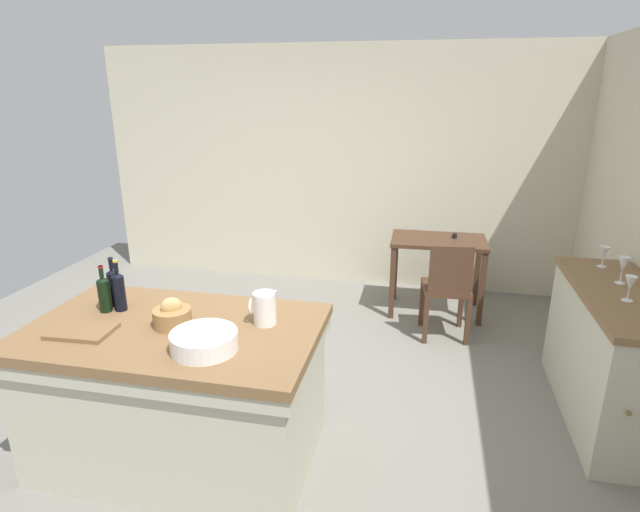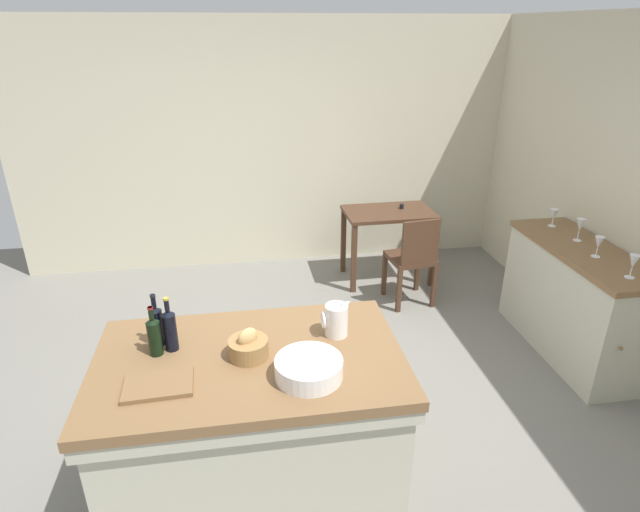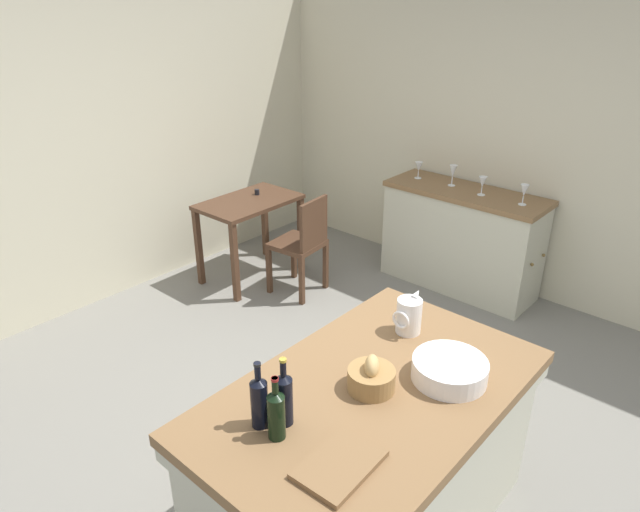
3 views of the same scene
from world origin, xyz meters
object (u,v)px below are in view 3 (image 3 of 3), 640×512
island_table (369,456)px  wash_bowl (450,370)px  bread_basket (371,378)px  wine_glass_middle (453,172)px  pitcher (409,315)px  wine_glass_right (419,167)px  cutting_board (339,464)px  side_cabinet (461,239)px  wine_bottle_dark (284,397)px  wine_bottle_amber (259,401)px  wine_bottle_green (276,413)px  wine_glass_far_left (524,191)px  writing_desk (250,213)px  wine_glass_left (483,183)px  wooden_chair (303,242)px

island_table → wash_bowl: (0.29, -0.22, 0.45)m
bread_basket → wine_glass_middle: bearing=22.8°
island_table → pitcher: pitcher is taller
wine_glass_right → island_table: bearing=-151.1°
island_table → cutting_board: cutting_board is taller
island_table → wine_glass_right: (2.63, 1.45, 0.55)m
side_cabinet → wine_bottle_dark: wine_bottle_dark is taller
wash_bowl → wine_glass_middle: bearing=29.6°
wine_bottle_amber → wine_bottle_green: wine_bottle_amber is taller
wine_bottle_green → wine_glass_far_left: (3.08, 0.34, 0.05)m
cutting_board → wine_glass_middle: 3.36m
side_cabinet → wine_bottle_green: wine_bottle_green is taller
wine_glass_middle → writing_desk: bearing=129.8°
writing_desk → wine_bottle_amber: 3.05m
wash_bowl → wine_bottle_dark: 0.79m
pitcher → wine_glass_left: size_ratio=1.45×
pitcher → wine_glass_right: 2.50m
cutting_board → wine_bottle_green: 0.31m
side_cabinet → wooden_chair: side_cabinet is taller
wine_glass_left → wine_glass_middle: wine_glass_middle is taller
bread_basket → wine_glass_left: 2.71m
pitcher → wine_glass_far_left: 2.12m
wine_glass_far_left → wine_glass_left: wine_glass_far_left is taller
bread_basket → island_table: bearing=-82.7°
side_cabinet → wine_glass_middle: size_ratio=7.68×
bread_basket → side_cabinet: bearing=19.9°
wine_bottle_green → wine_glass_far_left: size_ratio=1.72×
side_cabinet → wine_glass_far_left: wine_glass_far_left is taller
side_cabinet → island_table: bearing=-160.0°
wine_bottle_dark → wine_bottle_amber: size_ratio=1.03×
wine_bottle_amber → wine_glass_left: 3.13m
wine_bottle_green → wine_glass_right: size_ratio=1.91×
wash_bowl → wine_glass_middle: (2.35, 1.33, 0.13)m
cutting_board → wine_bottle_green: (-0.04, 0.29, 0.10)m
wooden_chair → pitcher: 2.13m
cutting_board → wine_bottle_green: bearing=98.5°
cutting_board → wine_glass_right: wine_glass_right is taller
wine_glass_far_left → wine_glass_right: 1.00m
wine_glass_middle → wine_bottle_dark: bearing=-162.3°
pitcher → wine_glass_far_left: (2.09, 0.31, 0.07)m
bread_basket → wine_bottle_amber: wine_bottle_amber is taller
wine_glass_middle → wine_glass_right: (-0.02, 0.34, -0.02)m
side_cabinet → cutting_board: size_ratio=4.24×
side_cabinet → wooden_chair: 1.41m
island_table → wine_glass_left: (2.59, 0.81, 0.56)m
wine_glass_far_left → pitcher: bearing=-171.7°
island_table → wine_bottle_amber: size_ratio=5.36×
side_cabinet → wash_bowl: wash_bowl is taller
pitcher → wine_bottle_green: (-0.99, -0.04, 0.02)m
writing_desk → cutting_board: 3.31m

